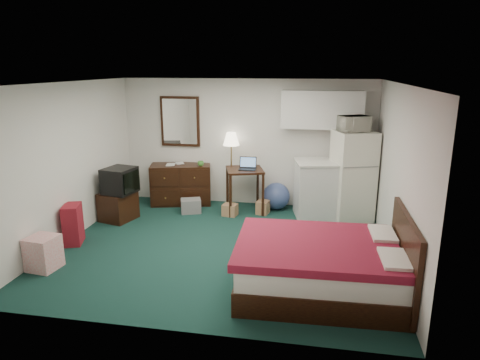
% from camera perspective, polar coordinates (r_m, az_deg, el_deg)
% --- Properties ---
extents(floor, '(5.00, 4.50, 0.01)m').
position_cam_1_polar(floor, '(6.78, -2.31, -8.82)').
color(floor, '#183633').
rests_on(floor, ground).
extents(ceiling, '(5.00, 4.50, 0.01)m').
position_cam_1_polar(ceiling, '(6.21, -2.56, 12.79)').
color(ceiling, silver).
rests_on(ceiling, walls).
extents(walls, '(5.01, 4.51, 2.50)m').
position_cam_1_polar(walls, '(6.38, -2.43, 1.50)').
color(walls, silver).
rests_on(walls, floor).
extents(mirror, '(0.80, 0.06, 1.00)m').
position_cam_1_polar(mirror, '(8.77, -7.98, 7.74)').
color(mirror, white).
rests_on(mirror, walls).
extents(upper_cabinets, '(1.50, 0.35, 0.70)m').
position_cam_1_polar(upper_cabinets, '(8.17, 10.89, 9.20)').
color(upper_cabinets, silver).
rests_on(upper_cabinets, walls).
extents(headboard, '(0.06, 1.56, 1.00)m').
position_cam_1_polar(headboard, '(5.52, 21.05, -9.44)').
color(headboard, black).
rests_on(headboard, walls).
extents(dresser, '(1.29, 0.81, 0.81)m').
position_cam_1_polar(dresser, '(8.78, -7.86, -0.54)').
color(dresser, black).
rests_on(dresser, floor).
extents(floor_lamp, '(0.41, 0.41, 1.48)m').
position_cam_1_polar(floor_lamp, '(8.50, -1.16, 1.41)').
color(floor_lamp, tan).
rests_on(floor_lamp, floor).
extents(desk, '(0.84, 0.84, 0.85)m').
position_cam_1_polar(desk, '(8.20, 0.63, -1.39)').
color(desk, black).
rests_on(desk, floor).
extents(exercise_ball, '(0.58, 0.58, 0.53)m').
position_cam_1_polar(exercise_ball, '(8.41, 4.86, -2.15)').
color(exercise_ball, '#38487F').
rests_on(exercise_ball, floor).
extents(kitchen_counter, '(1.06, 0.88, 1.02)m').
position_cam_1_polar(kitchen_counter, '(8.07, 10.80, -1.28)').
color(kitchen_counter, silver).
rests_on(kitchen_counter, floor).
extents(fridge, '(0.84, 0.84, 1.62)m').
position_cam_1_polar(fridge, '(8.00, 14.77, 0.56)').
color(fridge, silver).
rests_on(fridge, floor).
extents(bed, '(2.03, 1.61, 0.63)m').
position_cam_1_polar(bed, '(5.51, 10.57, -11.36)').
color(bed, maroon).
rests_on(bed, floor).
extents(tv_stand, '(0.65, 0.68, 0.52)m').
position_cam_1_polar(tv_stand, '(8.13, -15.94, -3.36)').
color(tv_stand, black).
rests_on(tv_stand, floor).
extents(suitcase, '(0.35, 0.45, 0.64)m').
position_cam_1_polar(suitcase, '(7.27, -21.38, -5.51)').
color(suitcase, maroon).
rests_on(suitcase, floor).
extents(retail_box, '(0.42, 0.42, 0.47)m').
position_cam_1_polar(retail_box, '(6.58, -24.75, -8.81)').
color(retail_box, silver).
rests_on(retail_box, floor).
extents(file_bin, '(0.45, 0.39, 0.26)m').
position_cam_1_polar(file_bin, '(8.28, -6.56, -3.44)').
color(file_bin, slate).
rests_on(file_bin, floor).
extents(cardboard_box_a, '(0.29, 0.26, 0.22)m').
position_cam_1_polar(cardboard_box_a, '(8.07, -1.35, -4.01)').
color(cardboard_box_a, '#8E6A47').
rests_on(cardboard_box_a, floor).
extents(cardboard_box_b, '(0.26, 0.29, 0.25)m').
position_cam_1_polar(cardboard_box_b, '(8.18, 3.06, -3.65)').
color(cardboard_box_b, '#8E6A47').
rests_on(cardboard_box_b, floor).
extents(laptop, '(0.33, 0.27, 0.22)m').
position_cam_1_polar(laptop, '(8.01, 0.98, 2.16)').
color(laptop, black).
rests_on(laptop, desk).
extents(crt_tv, '(0.60, 0.63, 0.46)m').
position_cam_1_polar(crt_tv, '(7.96, -15.74, -0.06)').
color(crt_tv, black).
rests_on(crt_tv, tv_stand).
extents(microwave, '(0.57, 0.47, 0.34)m').
position_cam_1_polar(microwave, '(7.77, 14.95, 7.49)').
color(microwave, silver).
rests_on(microwave, fridge).
extents(book_a, '(0.17, 0.05, 0.23)m').
position_cam_1_polar(book_a, '(8.66, -9.81, 2.73)').
color(book_a, '#8E6A47').
rests_on(book_a, dresser).
extents(book_b, '(0.15, 0.09, 0.21)m').
position_cam_1_polar(book_b, '(8.72, -8.56, 2.78)').
color(book_b, '#8E6A47').
rests_on(book_b, dresser).
extents(mug, '(0.13, 0.10, 0.12)m').
position_cam_1_polar(mug, '(8.50, -5.26, 2.28)').
color(mug, '#448A34').
rests_on(mug, dresser).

